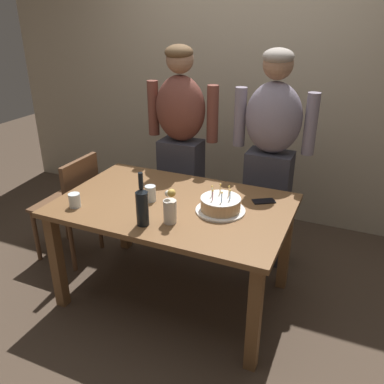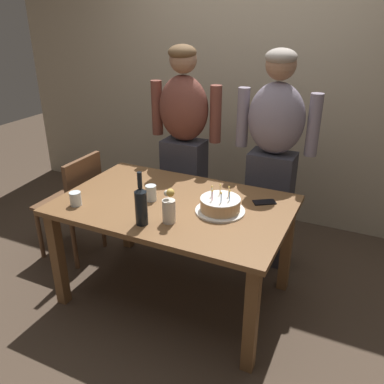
# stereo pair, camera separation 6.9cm
# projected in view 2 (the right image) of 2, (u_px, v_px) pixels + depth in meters

# --- Properties ---
(ground_plane) EXTENTS (10.00, 10.00, 0.00)m
(ground_plane) POSITION_uv_depth(u_px,v_px,m) (176.00, 294.00, 2.92)
(ground_plane) COLOR #47382B
(back_wall) EXTENTS (5.20, 0.10, 2.60)m
(back_wall) POSITION_uv_depth(u_px,v_px,m) (252.00, 80.00, 3.65)
(back_wall) COLOR tan
(back_wall) RESTS_ON ground_plane
(dining_table) EXTENTS (1.50, 0.96, 0.74)m
(dining_table) POSITION_uv_depth(u_px,v_px,m) (174.00, 216.00, 2.65)
(dining_table) COLOR brown
(dining_table) RESTS_ON ground_plane
(birthday_cake) EXTENTS (0.31, 0.31, 0.16)m
(birthday_cake) POSITION_uv_depth(u_px,v_px,m) (220.00, 205.00, 2.48)
(birthday_cake) COLOR white
(birthday_cake) RESTS_ON dining_table
(water_glass_near) EXTENTS (0.07, 0.07, 0.09)m
(water_glass_near) POSITION_uv_depth(u_px,v_px,m) (76.00, 199.00, 2.56)
(water_glass_near) COLOR silver
(water_glass_near) RESTS_ON dining_table
(water_glass_far) EXTENTS (0.07, 0.07, 0.11)m
(water_glass_far) POSITION_uv_depth(u_px,v_px,m) (151.00, 193.00, 2.62)
(water_glass_far) COLOR silver
(water_glass_far) RESTS_ON dining_table
(wine_bottle) EXTENTS (0.07, 0.07, 0.33)m
(wine_bottle) POSITION_uv_depth(u_px,v_px,m) (141.00, 205.00, 2.30)
(wine_bottle) COLOR black
(wine_bottle) RESTS_ON dining_table
(cell_phone) EXTENTS (0.16, 0.14, 0.01)m
(cell_phone) POSITION_uv_depth(u_px,v_px,m) (264.00, 202.00, 2.61)
(cell_phone) COLOR black
(cell_phone) RESTS_ON dining_table
(flower_vase) EXTENTS (0.08, 0.08, 0.22)m
(flower_vase) POSITION_uv_depth(u_px,v_px,m) (169.00, 208.00, 2.34)
(flower_vase) COLOR silver
(flower_vase) RESTS_ON dining_table
(person_man_bearded) EXTENTS (0.61, 0.27, 1.66)m
(person_man_bearded) POSITION_uv_depth(u_px,v_px,m) (184.00, 146.00, 3.27)
(person_man_bearded) COLOR #33333D
(person_man_bearded) RESTS_ON ground_plane
(person_woman_cardigan) EXTENTS (0.61, 0.27, 1.66)m
(person_woman_cardigan) POSITION_uv_depth(u_px,v_px,m) (273.00, 159.00, 2.98)
(person_woman_cardigan) COLOR #33333D
(person_woman_cardigan) RESTS_ON ground_plane
(dining_chair) EXTENTS (0.42, 0.42, 0.87)m
(dining_chair) POSITION_uv_depth(u_px,v_px,m) (76.00, 199.00, 3.18)
(dining_chair) COLOR brown
(dining_chair) RESTS_ON ground_plane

